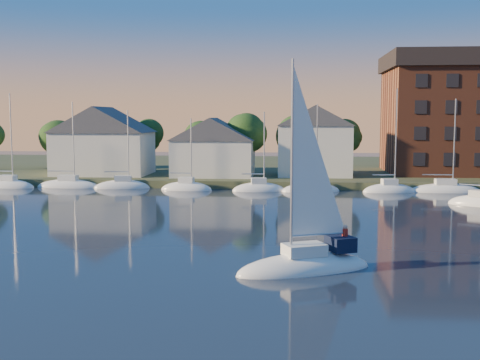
# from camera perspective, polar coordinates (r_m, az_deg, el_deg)

# --- Properties ---
(ground) EXTENTS (260.00, 260.00, 0.00)m
(ground) POSITION_cam_1_polar(r_m,az_deg,el_deg) (27.83, -5.68, -13.35)
(ground) COLOR black
(ground) RESTS_ON ground
(shoreline_land) EXTENTS (160.00, 50.00, 2.00)m
(shoreline_land) POSITION_cam_1_polar(r_m,az_deg,el_deg) (101.33, 2.19, 0.80)
(shoreline_land) COLOR #384226
(shoreline_land) RESTS_ON ground
(wooden_dock) EXTENTS (120.00, 3.00, 1.00)m
(wooden_dock) POSITION_cam_1_polar(r_m,az_deg,el_deg) (78.49, 1.36, -0.72)
(wooden_dock) COLOR brown
(wooden_dock) RESTS_ON ground
(clubhouse_west) EXTENTS (13.65, 9.45, 9.64)m
(clubhouse_west) POSITION_cam_1_polar(r_m,az_deg,el_deg) (88.08, -12.84, 3.73)
(clubhouse_west) COLOR white
(clubhouse_west) RESTS_ON shoreline_land
(clubhouse_centre) EXTENTS (11.55, 8.40, 8.08)m
(clubhouse_centre) POSITION_cam_1_polar(r_m,az_deg,el_deg) (83.61, -2.52, 3.22)
(clubhouse_centre) COLOR white
(clubhouse_centre) RESTS_ON shoreline_land
(clubhouse_east) EXTENTS (10.50, 8.40, 9.80)m
(clubhouse_east) POSITION_cam_1_polar(r_m,az_deg,el_deg) (84.90, 7.08, 3.80)
(clubhouse_east) COLOR white
(clubhouse_east) RESTS_ON shoreline_land
(tree_line) EXTENTS (93.40, 5.40, 8.90)m
(tree_line) POSITION_cam_1_polar(r_m,az_deg,el_deg) (88.86, 3.12, 4.70)
(tree_line) COLOR #372619
(tree_line) RESTS_ON shoreline_land
(moored_fleet) EXTENTS (71.50, 2.40, 12.05)m
(moored_fleet) POSITION_cam_1_polar(r_m,az_deg,el_deg) (76.45, -4.78, -0.85)
(moored_fleet) COLOR white
(moored_fleet) RESTS_ON ground
(hero_sailboat) EXTENTS (9.07, 6.13, 13.64)m
(hero_sailboat) POSITION_cam_1_polar(r_m,az_deg,el_deg) (36.61, 6.31, -7.67)
(hero_sailboat) COLOR white
(hero_sailboat) RESTS_ON ground
(drifting_sailboat_right) EXTENTS (6.31, 4.89, 10.03)m
(drifting_sailboat_right) POSITION_cam_1_polar(r_m,az_deg,el_deg) (67.16, 21.61, -2.21)
(drifting_sailboat_right) COLOR white
(drifting_sailboat_right) RESTS_ON ground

